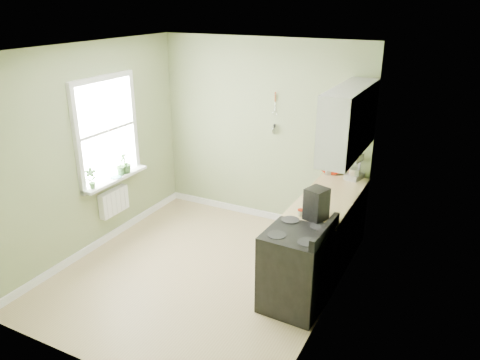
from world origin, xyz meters
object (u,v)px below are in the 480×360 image
at_px(kettle, 329,167).
at_px(coffee_maker, 316,205).
at_px(stand_mixer, 356,167).
at_px(stove, 297,268).

distance_m(kettle, coffee_maker, 1.45).
relative_size(kettle, coffee_maker, 0.56).
distance_m(stand_mixer, coffee_maker, 1.44).
bearing_deg(kettle, coffee_maker, -78.44).
height_order(stand_mixer, kettle, stand_mixer).
height_order(stove, stand_mixer, stand_mixer).
bearing_deg(stove, kettle, 97.32).
distance_m(stand_mixer, kettle, 0.37).
relative_size(stove, stand_mixer, 2.75).
xyz_separation_m(stand_mixer, coffee_maker, (-0.08, -1.44, 0.01)).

